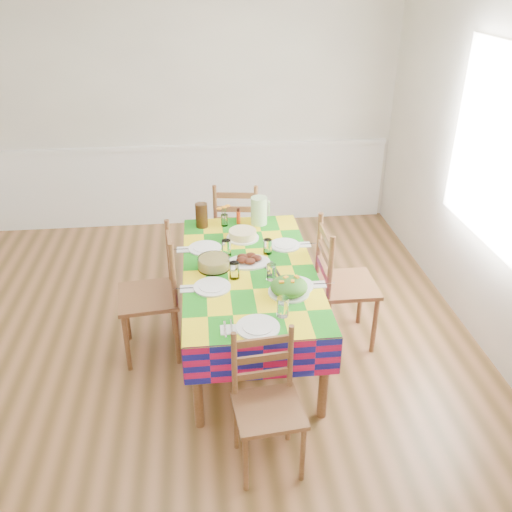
{
  "coord_description": "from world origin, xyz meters",
  "views": [
    {
      "loc": [
        0.13,
        -3.28,
        2.66
      ],
      "look_at": [
        0.49,
        0.08,
        0.82
      ],
      "focal_mm": 38.0,
      "sensor_mm": 36.0,
      "label": 1
    }
  ],
  "objects_px": {
    "chair_left": "(154,296)",
    "chair_near": "(267,405)",
    "dining_table": "(249,276)",
    "tea_pitcher": "(202,215)",
    "chair_far": "(237,229)",
    "green_pitcher": "(259,211)",
    "meat_platter": "(248,260)",
    "chair_right": "(341,285)"
  },
  "relations": [
    {
      "from": "tea_pitcher",
      "to": "chair_far",
      "type": "distance_m",
      "value": 0.6
    },
    {
      "from": "chair_near",
      "to": "chair_right",
      "type": "distance_m",
      "value": 1.33
    },
    {
      "from": "meat_platter",
      "to": "green_pitcher",
      "type": "distance_m",
      "value": 0.7
    },
    {
      "from": "chair_far",
      "to": "chair_near",
      "type": "bearing_deg",
      "value": 98.47
    },
    {
      "from": "dining_table",
      "to": "chair_near",
      "type": "height_order",
      "value": "chair_near"
    },
    {
      "from": "chair_left",
      "to": "chair_near",
      "type": "bearing_deg",
      "value": 25.71
    },
    {
      "from": "green_pitcher",
      "to": "chair_left",
      "type": "xyz_separation_m",
      "value": [
        -0.86,
        -0.74,
        -0.32
      ]
    },
    {
      "from": "dining_table",
      "to": "chair_near",
      "type": "bearing_deg",
      "value": -90.21
    },
    {
      "from": "green_pitcher",
      "to": "chair_near",
      "type": "relative_size",
      "value": 0.27
    },
    {
      "from": "tea_pitcher",
      "to": "chair_right",
      "type": "bearing_deg",
      "value": -35.59
    },
    {
      "from": "meat_platter",
      "to": "tea_pitcher",
      "type": "bearing_deg",
      "value": 116.19
    },
    {
      "from": "chair_far",
      "to": "chair_left",
      "type": "distance_m",
      "value": 1.32
    },
    {
      "from": "tea_pitcher",
      "to": "chair_left",
      "type": "bearing_deg",
      "value": -117.21
    },
    {
      "from": "dining_table",
      "to": "chair_near",
      "type": "xyz_separation_m",
      "value": [
        -0.0,
        -1.12,
        -0.19
      ]
    },
    {
      "from": "dining_table",
      "to": "chair_far",
      "type": "distance_m",
      "value": 1.13
    },
    {
      "from": "chair_far",
      "to": "chair_left",
      "type": "height_order",
      "value": "chair_left"
    },
    {
      "from": "tea_pitcher",
      "to": "chair_near",
      "type": "height_order",
      "value": "tea_pitcher"
    },
    {
      "from": "tea_pitcher",
      "to": "chair_near",
      "type": "relative_size",
      "value": 0.24
    },
    {
      "from": "green_pitcher",
      "to": "chair_left",
      "type": "distance_m",
      "value": 1.18
    },
    {
      "from": "meat_platter",
      "to": "chair_right",
      "type": "height_order",
      "value": "chair_right"
    },
    {
      "from": "dining_table",
      "to": "tea_pitcher",
      "type": "bearing_deg",
      "value": 113.93
    },
    {
      "from": "tea_pitcher",
      "to": "chair_left",
      "type": "relative_size",
      "value": 0.2
    },
    {
      "from": "chair_far",
      "to": "meat_platter",
      "type": "bearing_deg",
      "value": 98.86
    },
    {
      "from": "meat_platter",
      "to": "tea_pitcher",
      "type": "distance_m",
      "value": 0.75
    },
    {
      "from": "chair_near",
      "to": "green_pitcher",
      "type": "bearing_deg",
      "value": 79.34
    },
    {
      "from": "chair_far",
      "to": "chair_right",
      "type": "bearing_deg",
      "value": 130.81
    },
    {
      "from": "tea_pitcher",
      "to": "chair_left",
      "type": "xyz_separation_m",
      "value": [
        -0.38,
        -0.73,
        -0.3
      ]
    },
    {
      "from": "chair_near",
      "to": "chair_left",
      "type": "height_order",
      "value": "chair_left"
    },
    {
      "from": "chair_left",
      "to": "dining_table",
      "type": "bearing_deg",
      "value": 83.46
    },
    {
      "from": "dining_table",
      "to": "tea_pitcher",
      "type": "height_order",
      "value": "tea_pitcher"
    },
    {
      "from": "green_pitcher",
      "to": "tea_pitcher",
      "type": "bearing_deg",
      "value": -178.96
    },
    {
      "from": "dining_table",
      "to": "tea_pitcher",
      "type": "relative_size",
      "value": 8.66
    },
    {
      "from": "chair_far",
      "to": "chair_right",
      "type": "height_order",
      "value": "chair_right"
    },
    {
      "from": "chair_left",
      "to": "green_pitcher",
      "type": "bearing_deg",
      "value": 124.62
    },
    {
      "from": "green_pitcher",
      "to": "chair_left",
      "type": "relative_size",
      "value": 0.24
    },
    {
      "from": "meat_platter",
      "to": "chair_left",
      "type": "relative_size",
      "value": 0.32
    },
    {
      "from": "tea_pitcher",
      "to": "chair_right",
      "type": "height_order",
      "value": "chair_right"
    },
    {
      "from": "green_pitcher",
      "to": "meat_platter",
      "type": "bearing_deg",
      "value": -102.83
    },
    {
      "from": "green_pitcher",
      "to": "chair_right",
      "type": "relative_size",
      "value": 0.23
    },
    {
      "from": "green_pitcher",
      "to": "chair_far",
      "type": "bearing_deg",
      "value": 113.63
    },
    {
      "from": "chair_near",
      "to": "chair_far",
      "type": "bearing_deg",
      "value": 84.31
    },
    {
      "from": "chair_near",
      "to": "chair_left",
      "type": "bearing_deg",
      "value": 116.09
    }
  ]
}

